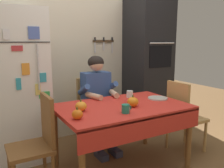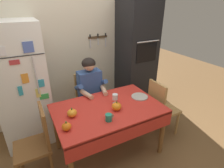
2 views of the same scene
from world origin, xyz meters
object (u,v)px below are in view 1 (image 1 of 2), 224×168
(pumpkin_large, at_px, (133,102))
(pumpkin_small, at_px, (81,106))
(chair_behind_person, at_px, (92,108))
(coffee_mug, at_px, (126,109))
(seated_person, at_px, (98,95))
(chair_left_side, at_px, (38,140))
(refrigerator, at_px, (16,86))
(wall_oven, at_px, (148,65))
(wine_glass, at_px, (130,95))
(pumpkin_medium, at_px, (77,114))
(dining_table, at_px, (123,113))
(chair_right_side, at_px, (183,114))
(serving_tray, at_px, (158,98))

(pumpkin_large, height_order, pumpkin_small, pumpkin_large)
(chair_behind_person, distance_m, coffee_mug, 1.07)
(seated_person, distance_m, chair_left_side, 1.06)
(refrigerator, distance_m, wall_oven, 2.01)
(seated_person, relative_size, wine_glass, 8.87)
(chair_behind_person, bearing_deg, pumpkin_medium, -121.64)
(coffee_mug, bearing_deg, wall_oven, 44.76)
(pumpkin_medium, height_order, pumpkin_small, pumpkin_small)
(coffee_mug, height_order, pumpkin_small, pumpkin_small)
(pumpkin_small, bearing_deg, pumpkin_large, -12.99)
(refrigerator, xyz_separation_m, chair_behind_person, (0.95, -0.09, -0.39))
(dining_table, bearing_deg, wine_glass, 27.39)
(wine_glass, bearing_deg, chair_left_side, 179.03)
(wine_glass, bearing_deg, coffee_mug, -129.40)
(chair_behind_person, relative_size, pumpkin_medium, 8.39)
(seated_person, height_order, pumpkin_large, seated_person)
(chair_left_side, bearing_deg, chair_right_side, -3.07)
(refrigerator, height_order, wall_oven, wall_oven)
(chair_left_side, distance_m, coffee_mug, 0.89)
(chair_behind_person, xyz_separation_m, pumpkin_medium, (-0.60, -0.97, 0.27))
(chair_behind_person, bearing_deg, chair_right_side, -41.71)
(seated_person, xyz_separation_m, chair_right_side, (0.90, -0.61, -0.23))
(chair_behind_person, distance_m, serving_tray, 0.94)
(pumpkin_small, bearing_deg, chair_behind_person, 57.86)
(wall_oven, relative_size, wine_glass, 14.96)
(wall_oven, xyz_separation_m, wine_glass, (-0.92, -0.85, -0.21))
(coffee_mug, relative_size, pumpkin_medium, 0.96)
(chair_right_side, height_order, serving_tray, chair_right_side)
(pumpkin_large, bearing_deg, pumpkin_medium, -172.16)
(pumpkin_small, bearing_deg, refrigerator, 119.63)
(wall_oven, distance_m, pumpkin_large, 1.43)
(dining_table, xyz_separation_m, wine_glass, (0.13, 0.07, 0.18))
(dining_table, bearing_deg, pumpkin_small, 174.83)
(seated_person, height_order, coffee_mug, seated_person)
(chair_right_side, distance_m, wine_glass, 0.84)
(chair_right_side, relative_size, coffee_mug, 8.75)
(coffee_mug, bearing_deg, pumpkin_small, 141.63)
(pumpkin_small, bearing_deg, wall_oven, 30.04)
(refrigerator, height_order, pumpkin_small, refrigerator)
(pumpkin_medium, relative_size, serving_tray, 0.47)
(wall_oven, relative_size, serving_tray, 8.84)
(wall_oven, relative_size, pumpkin_large, 16.62)
(wall_oven, bearing_deg, dining_table, -138.69)
(serving_tray, bearing_deg, pumpkin_medium, -168.52)
(chair_left_side, distance_m, pumpkin_medium, 0.48)
(dining_table, bearing_deg, pumpkin_medium, -163.71)
(chair_right_side, height_order, coffee_mug, chair_right_side)
(chair_behind_person, xyz_separation_m, chair_right_side, (0.90, -0.80, 0.00))
(pumpkin_large, bearing_deg, serving_tray, 16.59)
(wine_glass, distance_m, serving_tray, 0.41)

